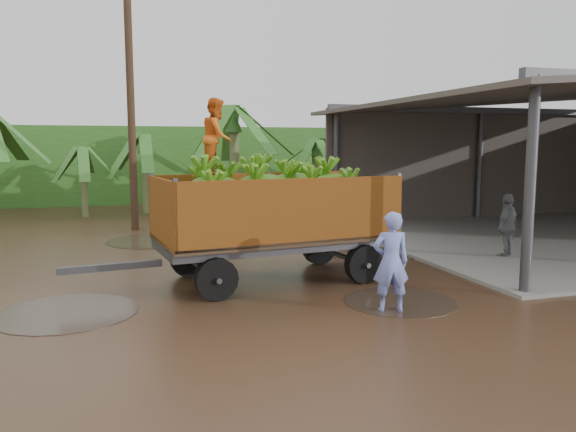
# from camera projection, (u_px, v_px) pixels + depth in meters

# --- Properties ---
(ground) EXTENTS (100.00, 100.00, 0.00)m
(ground) POSITION_uv_depth(u_px,v_px,m) (208.00, 271.00, 12.38)
(ground) COLOR black
(ground) RESTS_ON ground
(hedge_north) EXTENTS (22.00, 3.00, 3.60)m
(hedge_north) POSITION_uv_depth(u_px,v_px,m) (113.00, 165.00, 26.75)
(hedge_north) COLOR #2D661E
(hedge_north) RESTS_ON ground
(banana_trailer) EXTENTS (6.56, 2.82, 3.69)m
(banana_trailer) POSITION_uv_depth(u_px,v_px,m) (273.00, 212.00, 11.39)
(banana_trailer) COLOR #A65A17
(banana_trailer) RESTS_ON ground
(man_blue) EXTENTS (0.68, 0.52, 1.68)m
(man_blue) POSITION_uv_depth(u_px,v_px,m) (391.00, 262.00, 9.30)
(man_blue) COLOR #7F90E7
(man_blue) RESTS_ON ground
(man_grey) EXTENTS (1.01, 0.78, 1.60)m
(man_grey) POSITION_uv_depth(u_px,v_px,m) (507.00, 226.00, 13.59)
(man_grey) COLOR slate
(man_grey) RESTS_ON ground
(utility_pole) EXTENTS (1.20, 0.24, 8.77)m
(utility_pole) POSITION_uv_depth(u_px,v_px,m) (130.00, 91.00, 17.80)
(utility_pole) COLOR #47301E
(utility_pole) RESTS_ON ground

